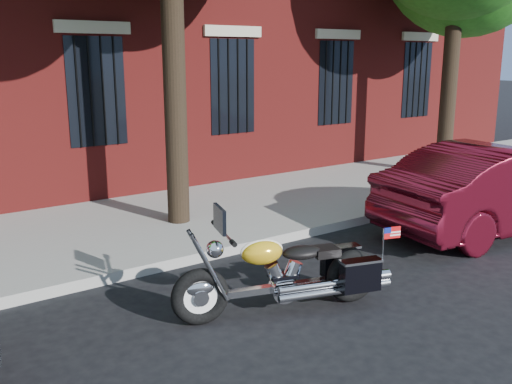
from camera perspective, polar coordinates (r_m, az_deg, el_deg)
ground at (r=7.13m, az=-0.21°, el=-10.10°), size 120.00×120.00×0.00m
curb at (r=8.19m, az=-5.80°, el=-6.41°), size 40.00×0.16×0.15m
sidewalk at (r=9.79m, az=-11.26°, el=-3.26°), size 40.00×3.60×0.15m
motorcycle at (r=6.50m, az=3.46°, el=-8.30°), size 2.42×1.21×1.30m
car_maroon at (r=10.20m, az=23.39°, el=0.36°), size 4.60×2.07×1.46m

